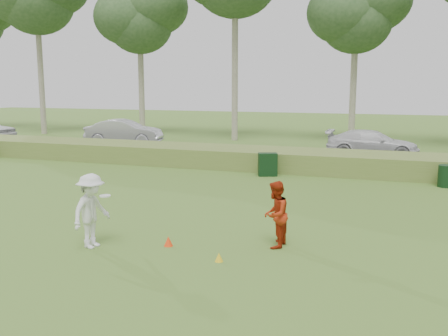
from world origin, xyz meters
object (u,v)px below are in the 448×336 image
at_px(cone_orange, 168,241).
at_px(car_mid, 124,132).
at_px(car_right, 372,143).
at_px(utility_cabinet, 268,164).
at_px(player_red, 275,214).
at_px(cone_yellow, 219,257).
at_px(trash_bin, 446,176).
at_px(player_white, 91,211).

height_order(cone_orange, car_mid, car_mid).
bearing_deg(car_right, utility_cabinet, 151.30).
distance_m(player_red, car_right, 16.78).
distance_m(cone_yellow, trash_bin, 12.05).
bearing_deg(player_red, utility_cabinet, -162.33).
bearing_deg(trash_bin, utility_cabinet, 179.82).
height_order(player_red, trash_bin, player_red).
relative_size(cone_orange, trash_bin, 0.28).
height_order(player_white, utility_cabinet, player_white).
bearing_deg(trash_bin, cone_yellow, -116.71).
xyz_separation_m(player_red, car_mid, (-14.39, 17.02, 0.05)).
bearing_deg(player_white, player_red, -62.98).
bearing_deg(cone_yellow, cone_orange, 158.63).
bearing_deg(car_right, cone_orange, 167.23).
xyz_separation_m(cone_yellow, car_right, (2.21, 18.16, 0.67)).
relative_size(utility_cabinet, car_mid, 0.20).
bearing_deg(utility_cabinet, player_red, -96.56).
bearing_deg(trash_bin, car_mid, 157.83).
bearing_deg(car_mid, cone_yellow, -157.08).
distance_m(player_red, car_mid, 22.29).
distance_m(player_red, cone_yellow, 1.85).
bearing_deg(car_mid, cone_orange, -159.48).
height_order(player_red, car_right, player_red).
height_order(car_mid, car_right, car_mid).
relative_size(cone_orange, utility_cabinet, 0.24).
relative_size(trash_bin, car_right, 0.17).
bearing_deg(player_red, trash_bin, 156.19).
height_order(utility_cabinet, car_mid, car_mid).
relative_size(player_white, utility_cabinet, 1.82).
xyz_separation_m(cone_yellow, trash_bin, (5.41, 10.76, 0.33)).
bearing_deg(car_mid, utility_cabinet, -136.34).
distance_m(player_white, cone_yellow, 3.36).
height_order(player_white, cone_orange, player_white).
xyz_separation_m(player_white, car_mid, (-10.19, 18.54, -0.04)).
distance_m(cone_yellow, car_right, 18.31).
distance_m(player_red, utility_cabinet, 9.73).
bearing_deg(utility_cabinet, cone_yellow, -103.35).
distance_m(trash_bin, car_right, 8.07).
distance_m(player_white, trash_bin, 13.90).
distance_m(utility_cabinet, car_right, 8.37).
relative_size(trash_bin, car_mid, 0.17).
bearing_deg(car_right, player_red, 174.98).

